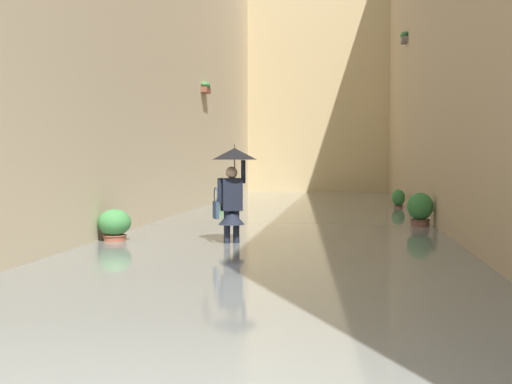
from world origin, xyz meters
The scene contains 9 objects.
ground_plane centered at (0.00, -14.22, 0.00)m, with size 71.08×71.08×0.00m, color slate.
flood_water centered at (0.00, -14.22, 0.10)m, with size 7.68×34.43×0.21m, color slate.
building_facade_right centered at (4.34, -14.21, 4.92)m, with size 2.04×32.43×9.85m.
building_facade_far centered at (0.00, -29.33, 6.93)m, with size 10.48×1.80×13.85m, color tan.
person_wading centered at (0.77, -8.52, 1.36)m, with size 0.85×0.85×2.07m.
potted_plant_far_left centered at (-3.09, -18.22, 0.46)m, with size 0.43×0.43×0.81m.
potted_plant_mid_right centered at (3.18, -21.01, 0.51)m, with size 0.67×0.67×0.90m.
potted_plant_mid_left centered at (-3.10, -12.20, 0.56)m, with size 0.61×0.61×1.00m.
potted_plant_far_right centered at (3.11, -8.56, 0.47)m, with size 0.64×0.64×0.82m.
Camera 1 is at (-1.30, 3.51, 1.78)m, focal length 45.56 mm.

